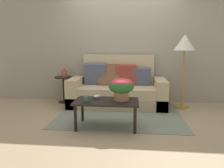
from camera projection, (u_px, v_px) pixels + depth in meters
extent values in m
plane|color=tan|center=(120.00, 114.00, 4.05)|extent=(14.00, 14.00, 0.00)
cube|color=gray|center=(124.00, 39.00, 4.90)|extent=(6.40, 0.12, 2.90)
cube|color=gray|center=(120.00, 114.00, 4.07)|extent=(2.28, 1.85, 0.01)
cube|color=tan|center=(117.00, 101.00, 4.61)|extent=(2.04, 0.88, 0.24)
cube|color=tan|center=(117.00, 91.00, 4.55)|extent=(1.57, 0.79, 0.19)
cube|color=tan|center=(119.00, 74.00, 4.87)|extent=(1.57, 0.16, 0.88)
cube|color=tan|center=(76.00, 92.00, 4.67)|extent=(0.23, 0.88, 0.60)
cube|color=tan|center=(160.00, 93.00, 4.49)|extent=(0.23, 0.88, 0.60)
cube|color=#4C5670|center=(141.00, 77.00, 4.67)|extent=(0.39, 0.21, 0.40)
cube|color=#93382D|center=(126.00, 75.00, 4.69)|extent=(0.45, 0.22, 0.46)
cube|color=brown|center=(109.00, 74.00, 4.73)|extent=(0.47, 0.23, 0.48)
cube|color=#4C5670|center=(95.00, 74.00, 4.75)|extent=(0.49, 0.27, 0.49)
cylinder|color=black|center=(75.00, 118.00, 3.20)|extent=(0.05, 0.05, 0.41)
cylinder|color=black|center=(135.00, 120.00, 3.11)|extent=(0.05, 0.05, 0.41)
cylinder|color=black|center=(82.00, 110.00, 3.63)|extent=(0.05, 0.05, 0.41)
cylinder|color=black|center=(135.00, 112.00, 3.54)|extent=(0.05, 0.05, 0.41)
cube|color=black|center=(107.00, 101.00, 3.33)|extent=(1.00, 0.55, 0.03)
cylinder|color=black|center=(64.00, 102.00, 4.94)|extent=(0.26, 0.26, 0.03)
cylinder|color=black|center=(64.00, 90.00, 4.89)|extent=(0.05, 0.05, 0.55)
cylinder|color=black|center=(63.00, 77.00, 4.84)|extent=(0.39, 0.39, 0.03)
cylinder|color=olive|center=(181.00, 107.00, 4.52)|extent=(0.31, 0.31, 0.03)
cylinder|color=olive|center=(183.00, 79.00, 4.42)|extent=(0.03, 0.03, 1.17)
cone|color=beige|center=(185.00, 42.00, 4.30)|extent=(0.43, 0.43, 0.32)
cylinder|color=#A36B4C|center=(121.00, 96.00, 3.32)|extent=(0.23, 0.23, 0.15)
ellipsoid|color=#286028|center=(121.00, 86.00, 3.29)|extent=(0.39, 0.39, 0.23)
ellipsoid|color=#DB384C|center=(121.00, 83.00, 3.28)|extent=(0.33, 0.33, 0.13)
cylinder|color=#3D664C|center=(87.00, 99.00, 3.25)|extent=(0.08, 0.08, 0.09)
torus|color=#3D664C|center=(90.00, 99.00, 3.24)|extent=(0.06, 0.01, 0.06)
cylinder|color=silver|center=(97.00, 98.00, 3.46)|extent=(0.05, 0.05, 0.02)
ellipsoid|color=silver|center=(97.00, 96.00, 3.46)|extent=(0.11, 0.11, 0.05)
cylinder|color=#934C42|center=(64.00, 73.00, 4.83)|extent=(0.12, 0.12, 0.15)
cylinder|color=#934C42|center=(64.00, 69.00, 4.81)|extent=(0.06, 0.06, 0.05)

